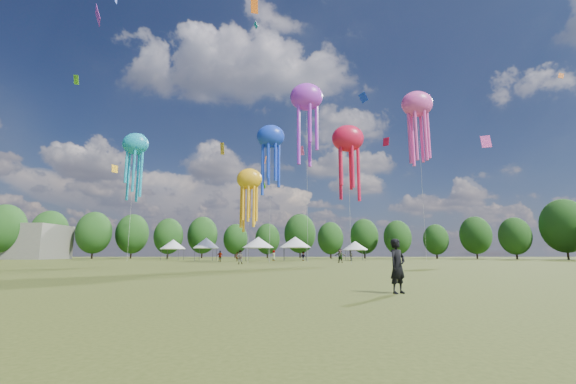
{
  "coord_description": "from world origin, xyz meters",
  "views": [
    {
      "loc": [
        3.67,
        -13.34,
        1.2
      ],
      "look_at": [
        3.06,
        15.0,
        6.0
      ],
      "focal_mm": 22.88,
      "sensor_mm": 36.0,
      "label": 1
    }
  ],
  "objects": [
    {
      "name": "show_kites",
      "position": [
        5.8,
        43.69,
        20.23
      ],
      "size": [
        56.06,
        23.62,
        30.69
      ],
      "color": "blue",
      "rests_on": "ground"
    },
    {
      "name": "observer_main",
      "position": [
        6.83,
        -1.67,
        0.84
      ],
      "size": [
        0.73,
        0.68,
        1.67
      ],
      "primitive_type": "imported",
      "rotation": [
        0.0,
        0.0,
        0.64
      ],
      "color": "black",
      "rests_on": "ground"
    },
    {
      "name": "ground",
      "position": [
        0.0,
        0.0,
        0.0
      ],
      "size": [
        300.0,
        300.0,
        0.0
      ],
      "primitive_type": "plane",
      "color": "#384416",
      "rests_on": "ground"
    },
    {
      "name": "spectators_far",
      "position": [
        6.28,
        46.2,
        0.91
      ],
      "size": [
        24.37,
        29.08,
        1.92
      ],
      "color": "gray",
      "rests_on": "ground"
    },
    {
      "name": "spectator_near",
      "position": [
        -3.05,
        31.06,
        0.81
      ],
      "size": [
        0.81,
        0.64,
        1.63
      ],
      "primitive_type": "imported",
      "rotation": [
        0.0,
        0.0,
        3.11
      ],
      "color": "gray",
      "rests_on": "ground"
    },
    {
      "name": "festival_tents",
      "position": [
        -3.39,
        54.07,
        3.13
      ],
      "size": [
        39.41,
        11.06,
        4.3
      ],
      "color": "#47474C",
      "rests_on": "ground"
    },
    {
      "name": "treeline",
      "position": [
        -3.87,
        62.51,
        6.54
      ],
      "size": [
        201.57,
        95.24,
        13.43
      ],
      "color": "#38281C",
      "rests_on": "ground"
    },
    {
      "name": "small_kites",
      "position": [
        3.31,
        42.22,
        29.52
      ],
      "size": [
        78.05,
        56.34,
        43.21
      ],
      "color": "blue",
      "rests_on": "ground"
    }
  ]
}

